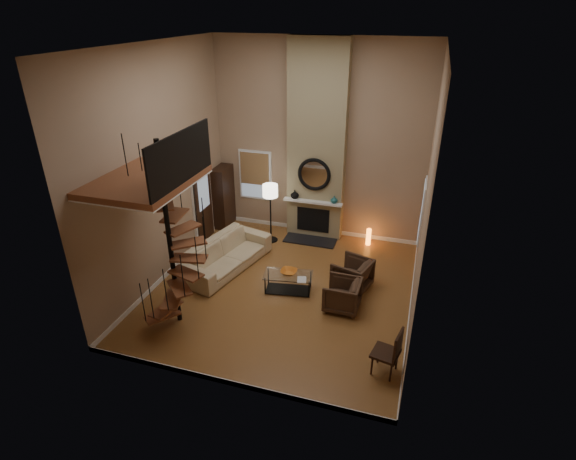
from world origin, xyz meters
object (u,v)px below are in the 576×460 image
(armchair_far, at_px, (345,295))
(accent_lamp, at_px, (368,237))
(hutch, at_px, (224,197))
(coffee_table, at_px, (288,281))
(sofa, at_px, (226,254))
(side_chair, at_px, (391,351))
(armchair_near, at_px, (355,275))
(floor_lamp, at_px, (270,195))

(armchair_far, height_order, accent_lamp, armchair_far)
(armchair_far, distance_m, accent_lamp, 3.20)
(hutch, height_order, coffee_table, hutch)
(sofa, bearing_deg, accent_lamp, -41.15)
(side_chair, bearing_deg, armchair_far, 123.61)
(armchair_near, xyz_separation_m, floor_lamp, (-2.74, 1.73, 1.06))
(armchair_far, height_order, side_chair, side_chair)
(coffee_table, bearing_deg, side_chair, -38.29)
(side_chair, bearing_deg, coffee_table, 141.71)
(hutch, bearing_deg, sofa, -64.63)
(armchair_near, bearing_deg, armchair_far, 12.97)
(hutch, bearing_deg, floor_lamp, -17.98)
(coffee_table, bearing_deg, sofa, 162.85)
(coffee_table, bearing_deg, floor_lamp, 118.11)
(sofa, xyz_separation_m, side_chair, (4.44, -2.62, 0.13))
(coffee_table, xyz_separation_m, floor_lamp, (-1.24, 2.33, 1.13))
(armchair_far, bearing_deg, floor_lamp, -133.64)
(armchair_far, relative_size, side_chair, 0.79)
(hutch, height_order, floor_lamp, hutch)
(coffee_table, height_order, accent_lamp, accent_lamp)
(armchair_far, distance_m, floor_lamp, 3.90)
(hutch, relative_size, floor_lamp, 1.07)
(hutch, distance_m, accent_lamp, 4.50)
(floor_lamp, bearing_deg, sofa, -109.04)
(hutch, bearing_deg, armchair_far, -36.02)
(coffee_table, bearing_deg, armchair_near, 21.84)
(coffee_table, height_order, side_chair, side_chair)
(floor_lamp, xyz_separation_m, accent_lamp, (2.74, 0.57, -1.16))
(armchair_near, xyz_separation_m, side_chair, (1.09, -2.64, 0.17))
(accent_lamp, bearing_deg, armchair_far, -91.17)
(sofa, xyz_separation_m, armchair_far, (3.28, -0.87, -0.04))
(armchair_near, bearing_deg, sofa, -72.57)
(armchair_far, xyz_separation_m, side_chair, (1.16, -1.74, 0.17))
(coffee_table, relative_size, floor_lamp, 0.70)
(accent_lamp, xyz_separation_m, side_chair, (1.09, -4.94, 0.28))
(armchair_near, distance_m, floor_lamp, 3.41)
(floor_lamp, bearing_deg, armchair_near, -32.27)
(coffee_table, bearing_deg, armchair_far, -11.92)
(armchair_near, distance_m, armchair_far, 0.90)
(floor_lamp, bearing_deg, armchair_far, -44.51)
(floor_lamp, distance_m, accent_lamp, 3.03)
(sofa, height_order, floor_lamp, floor_lamp)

